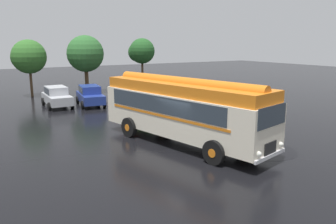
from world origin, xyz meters
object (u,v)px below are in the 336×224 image
vintage_bus (183,108)px  car_mid_left (90,95)px  car_mid_right (125,92)px  car_near_left (57,96)px

vintage_bus → car_mid_left: (-0.88, 12.88, -1.05)m
car_mid_left → car_mid_right: same height
car_near_left → car_mid_right: same height
car_near_left → car_mid_left: (2.55, -0.83, 0.00)m
vintage_bus → car_mid_left: bearing=93.9°
car_near_left → car_mid_left: 2.68m
vintage_bus → car_mid_left: vintage_bus is taller
car_near_left → car_mid_right: (5.79, -0.69, 0.00)m
vintage_bus → car_mid_right: vintage_bus is taller
car_mid_right → car_near_left: bearing=173.2°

